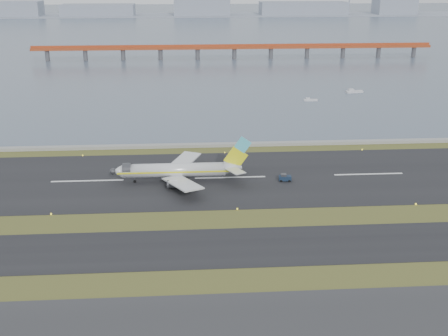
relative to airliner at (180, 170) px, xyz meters
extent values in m
plane|color=#38491A|center=(14.14, -27.79, -3.46)|extent=(1000.00, 1000.00, 0.00)
cube|color=black|center=(14.14, -39.79, -3.41)|extent=(1000.00, 18.00, 0.10)
cube|color=black|center=(14.14, 2.21, -3.41)|extent=(1000.00, 45.00, 0.10)
cube|color=gray|center=(14.14, 32.21, -2.96)|extent=(1000.00, 2.50, 1.00)
cube|color=#4C596D|center=(14.14, 432.21, -3.46)|extent=(1400.00, 800.00, 1.30)
cube|color=#A23D1B|center=(34.14, 222.21, 4.04)|extent=(260.00, 5.00, 1.60)
cube|color=#A23D1B|center=(34.14, 222.21, 5.54)|extent=(260.00, 0.40, 1.40)
cylinder|color=#4C4C51|center=(-61.86, 222.21, -0.46)|extent=(2.80, 2.80, 7.00)
cylinder|color=#4C4C51|center=(34.14, 222.21, -0.46)|extent=(2.80, 2.80, 7.00)
cylinder|color=#4C4C51|center=(130.14, 222.21, -0.46)|extent=(2.80, 2.80, 7.00)
cube|color=#8790A0|center=(14.14, 592.21, -3.46)|extent=(1400.00, 80.00, 1.00)
cube|color=#8790A0|center=(-205.86, 592.21, 5.54)|extent=(60.00, 35.00, 18.00)
cube|color=#8790A0|center=(-105.86, 592.21, 3.54)|extent=(90.00, 35.00, 14.00)
cube|color=#8790A0|center=(24.14, 592.21, 7.54)|extent=(70.00, 35.00, 22.00)
cube|color=#8790A0|center=(154.14, 592.21, 4.54)|extent=(110.00, 35.00, 16.00)
cube|color=#8790A0|center=(274.14, 592.21, 6.54)|extent=(50.00, 35.00, 20.00)
cylinder|color=silver|center=(-1.50, 0.00, 0.04)|extent=(28.00, 3.80, 3.80)
cone|color=silver|center=(-17.10, 0.00, 0.04)|extent=(3.20, 3.80, 3.80)
cone|color=silver|center=(14.70, 0.00, 0.34)|extent=(5.00, 3.80, 3.80)
cube|color=yellow|center=(-1.50, -1.92, 0.04)|extent=(31.00, 0.06, 0.45)
cube|color=yellow|center=(-1.50, 1.92, 0.04)|extent=(31.00, 0.06, 0.45)
cube|color=silver|center=(0.70, -8.50, -0.66)|extent=(11.31, 15.89, 1.66)
cube|color=silver|center=(0.70, 8.50, -0.66)|extent=(11.31, 15.89, 1.66)
cylinder|color=#36363B|center=(-1.00, -6.00, -1.86)|extent=(4.20, 2.10, 2.10)
cylinder|color=#36363B|center=(-1.00, 6.00, -1.86)|extent=(4.20, 2.10, 2.10)
cube|color=yellow|center=(15.50, 0.00, 3.24)|extent=(6.80, 0.35, 6.85)
cube|color=#4FC7E1|center=(17.40, 0.00, 6.94)|extent=(4.85, 0.37, 4.90)
cube|color=silver|center=(15.00, -3.80, 0.84)|extent=(5.64, 6.80, 0.22)
cube|color=silver|center=(15.00, 3.80, 0.84)|extent=(5.64, 6.80, 0.22)
cylinder|color=black|center=(-12.50, 0.00, -3.01)|extent=(0.80, 0.28, 0.80)
cylinder|color=black|center=(0.00, -2.80, -2.91)|extent=(1.00, 0.38, 1.00)
cylinder|color=black|center=(0.00, 2.80, -2.91)|extent=(1.00, 0.38, 1.00)
cube|color=#142238|center=(29.16, -1.63, -2.51)|extent=(3.51, 2.17, 1.26)
cube|color=#36363B|center=(28.74, -1.60, -1.67)|extent=(1.60, 1.70, 0.74)
cylinder|color=black|center=(27.94, -2.37, -3.09)|extent=(0.76, 0.38, 0.74)
cylinder|color=black|center=(28.08, -0.69, -3.09)|extent=(0.76, 0.38, 0.74)
cylinder|color=black|center=(30.24, -2.57, -3.09)|extent=(0.76, 0.38, 0.74)
cylinder|color=black|center=(30.38, -0.89, -3.09)|extent=(0.76, 0.38, 0.74)
cube|color=silver|center=(57.83, 97.37, -3.11)|extent=(6.09, 2.16, 0.77)
cube|color=silver|center=(56.55, 97.43, -2.43)|extent=(1.78, 1.45, 0.77)
cube|color=silver|center=(82.33, 113.33, -3.00)|extent=(8.30, 3.53, 1.03)
cube|color=silver|center=(80.62, 113.11, -2.08)|extent=(2.51, 2.11, 1.03)
camera|label=1|loc=(2.29, -146.11, 52.45)|focal=45.00mm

